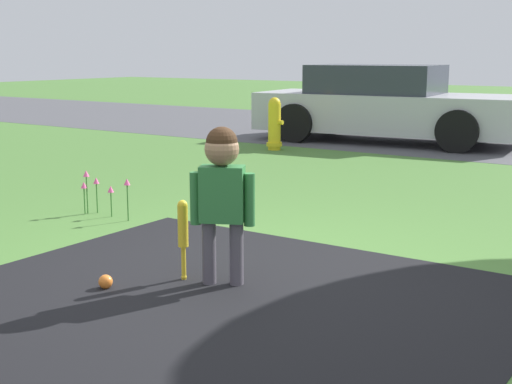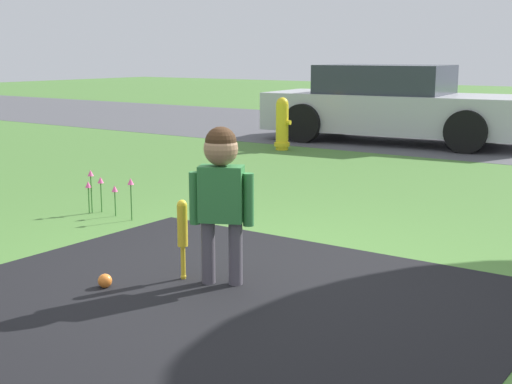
% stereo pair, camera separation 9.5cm
% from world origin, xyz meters
% --- Properties ---
extents(ground_plane, '(60.00, 60.00, 0.00)m').
position_xyz_m(ground_plane, '(0.00, 0.00, 0.00)').
color(ground_plane, '#477533').
extents(child, '(0.40, 0.28, 1.07)m').
position_xyz_m(child, '(-0.06, -0.29, 0.70)').
color(child, '#4C4751').
rests_on(child, ground).
extents(baseball_bat, '(0.07, 0.07, 0.56)m').
position_xyz_m(baseball_bat, '(-0.34, -0.36, 0.36)').
color(baseball_bat, yellow).
rests_on(baseball_bat, ground).
extents(sports_ball, '(0.10, 0.10, 0.10)m').
position_xyz_m(sports_ball, '(-0.65, -0.80, 0.05)').
color(sports_ball, orange).
rests_on(sports_ball, ground).
extents(fire_hydrant, '(0.28, 0.25, 0.84)m').
position_xyz_m(fire_hydrant, '(-3.44, 5.64, 0.41)').
color(fire_hydrant, yellow).
rests_on(fire_hydrant, ground).
extents(parked_car, '(4.67, 2.21, 1.34)m').
position_xyz_m(parked_car, '(-2.41, 7.62, 0.64)').
color(parked_car, '#B7B7BC').
rests_on(parked_car, ground).
extents(flower_bed, '(0.61, 0.17, 0.43)m').
position_xyz_m(flower_bed, '(-2.27, 0.72, 0.30)').
color(flower_bed, '#38702D').
rests_on(flower_bed, ground).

